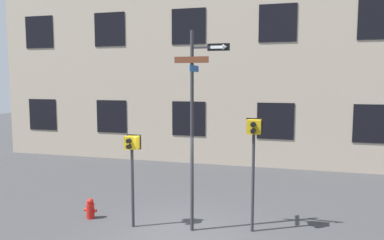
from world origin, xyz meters
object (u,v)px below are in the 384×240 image
object	(u,v)px
street_sign_pole	(195,117)
fire_hydrant	(90,209)
pedestrian_signal_left	(132,155)
pedestrian_signal_right	(254,143)

from	to	relation	value
street_sign_pole	fire_hydrant	xyz separation A→B (m)	(-3.11, 0.08, -2.73)
street_sign_pole	pedestrian_signal_left	distance (m)	1.98
pedestrian_signal_left	pedestrian_signal_right	size ratio (longest dim) A/B	0.84
street_sign_pole	fire_hydrant	bearing A→B (deg)	178.60
fire_hydrant	street_sign_pole	bearing A→B (deg)	-1.40
pedestrian_signal_left	fire_hydrant	bearing A→B (deg)	169.90
pedestrian_signal_left	fire_hydrant	world-z (taller)	pedestrian_signal_left
pedestrian_signal_left	pedestrian_signal_right	distance (m)	3.21
pedestrian_signal_right	fire_hydrant	bearing A→B (deg)	-176.53
street_sign_pole	pedestrian_signal_left	xyz separation A→B (m)	(-1.67, -0.18, -1.04)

